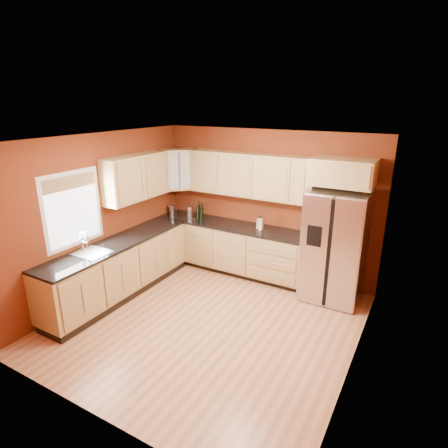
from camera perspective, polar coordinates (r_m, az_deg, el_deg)
The scene contains 23 objects.
floor at distance 5.62m, azimuth -2.50°, elevation -14.70°, with size 4.00×4.00×0.00m, color #AA6A41.
ceiling at distance 4.73m, azimuth -2.94°, elevation 12.68°, with size 4.00×4.00×0.00m, color white.
wall_back at distance 6.72m, azimuth 6.40°, elevation 3.05°, with size 4.00×0.04×2.60m, color maroon.
wall_front at distance 3.66m, azimuth -19.93°, elevation -11.76°, with size 4.00×0.04×2.60m, color maroon.
wall_left at distance 6.28m, azimuth -18.36°, elevation 1.08°, with size 0.04×4.00×2.60m, color maroon.
wall_right at distance 4.38m, azimuth 20.19°, elevation -6.65°, with size 0.04×4.00×2.60m, color maroon.
base_cabinets_back at distance 6.97m, azimuth 1.01°, elevation -3.74°, with size 2.90×0.60×0.88m, color #A1884E.
base_cabinets_left at distance 6.37m, azimuth -15.74°, elevation -6.71°, with size 0.60×2.80×0.88m, color #A1884E.
countertop_back at distance 6.80m, azimuth 0.99°, elevation -0.18°, with size 2.90×0.62×0.04m, color black.
countertop_left at distance 6.19m, azimuth -16.04°, elevation -2.87°, with size 0.62×2.80×0.04m, color black.
upper_cabinets_back at distance 6.56m, azimuth 3.97°, elevation 7.44°, with size 2.30×0.33×0.75m, color #A1884E.
upper_cabinets_left at distance 6.53m, azimuth -13.16°, elevation 6.95°, with size 0.33×1.35×0.75m, color #A1884E.
corner_upper_cabinet at distance 7.14m, azimuth -7.05°, elevation 8.26°, with size 0.62×0.33×0.75m, color #A1884E.
over_fridge_cabinet at distance 5.88m, azimuth 17.72°, elevation 7.57°, with size 0.92×0.60×0.40m, color #A1884E.
refrigerator at distance 6.12m, azimuth 16.52°, elevation -3.24°, with size 0.90×0.75×1.78m, color silver.
window at distance 5.89m, azimuth -22.02°, elevation 2.08°, with size 0.03×0.90×1.00m, color white.
sink_faucet at distance 5.82m, azimuth -19.65°, elevation -2.82°, with size 0.50×0.42×0.30m, color silver, non-canonical shape.
canister_left at distance 7.19m, azimuth -5.16°, elevation 1.85°, with size 0.13×0.13×0.21m, color silver.
canister_right at distance 7.42m, azimuth -7.97°, elevation 2.17°, with size 0.12×0.12×0.19m, color silver.
wine_bottle_a at distance 7.09m, azimuth -3.94°, elevation 2.18°, with size 0.08×0.08×0.34m, color black, non-canonical shape.
wine_bottle_b at distance 7.00m, azimuth -3.43°, elevation 1.86°, with size 0.07×0.07×0.31m, color black, non-canonical shape.
knife_block at distance 6.54m, azimuth 5.55°, elevation 0.05°, with size 0.10×0.09×0.19m, color #A68450.
soap_dispenser at distance 6.48m, azimuth 5.57°, elevation -0.18°, with size 0.06×0.06×0.18m, color white.
Camera 1 is at (2.52, -3.97, 3.08)m, focal length 30.00 mm.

